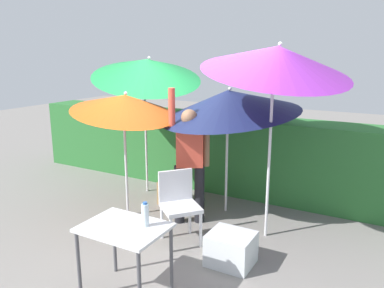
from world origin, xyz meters
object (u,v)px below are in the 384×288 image
object	(u,v)px
umbrella_yellow	(147,69)
chair_plastic	(179,202)
umbrella_navy	(277,59)
umbrella_orange	(125,104)
cooler_box	(231,249)
umbrella_rainbow	(229,102)
bottle_water	(145,215)
person_vendor	(189,158)
folding_table	(124,235)
crate_cardboard	(174,193)

from	to	relation	value
umbrella_yellow	chair_plastic	distance (m)	2.42
umbrella_navy	umbrella_orange	bearing A→B (deg)	-169.73
chair_plastic	cooler_box	size ratio (longest dim) A/B	1.80
umbrella_rainbow	bottle_water	size ratio (longest dim) A/B	8.47
person_vendor	umbrella_navy	bearing A→B (deg)	7.32
umbrella_orange	folding_table	size ratio (longest dim) A/B	2.40
umbrella_navy	chair_plastic	world-z (taller)	umbrella_navy
person_vendor	crate_cardboard	xyz separation A→B (m)	(-0.54, 0.45, -0.75)
chair_plastic	cooler_box	xyz separation A→B (m)	(0.80, -0.21, -0.33)
cooler_box	bottle_water	distance (m)	1.22
umbrella_orange	cooler_box	xyz separation A→B (m)	(1.84, -0.51, -1.45)
folding_table	bottle_water	size ratio (longest dim) A/B	3.33
umbrella_orange	cooler_box	size ratio (longest dim) A/B	3.87
folding_table	chair_plastic	bearing A→B (deg)	95.83
chair_plastic	folding_table	xyz separation A→B (m)	(0.12, -1.21, 0.13)
crate_cardboard	folding_table	distance (m)	2.38
cooler_box	bottle_water	bearing A→B (deg)	-119.22
chair_plastic	folding_table	bearing A→B (deg)	-84.17
chair_plastic	crate_cardboard	distance (m)	1.23
umbrella_rainbow	crate_cardboard	xyz separation A→B (m)	(-0.85, -0.14, -1.46)
umbrella_orange	umbrella_yellow	size ratio (longest dim) A/B	0.74
person_vendor	bottle_water	world-z (taller)	person_vendor
umbrella_yellow	cooler_box	xyz separation A→B (m)	(2.15, -1.47, -1.89)
umbrella_orange	bottle_water	xyz separation A→B (m)	(1.34, -1.41, -0.79)
umbrella_navy	cooler_box	world-z (taller)	umbrella_navy
crate_cardboard	bottle_water	size ratio (longest dim) A/B	1.78
chair_plastic	bottle_water	size ratio (longest dim) A/B	3.71
folding_table	crate_cardboard	bearing A→B (deg)	110.21
umbrella_yellow	crate_cardboard	bearing A→B (deg)	-23.80
umbrella_yellow	folding_table	distance (m)	3.22
umbrella_rainbow	umbrella_orange	size ratio (longest dim) A/B	1.06
person_vendor	folding_table	distance (m)	1.78
umbrella_navy	crate_cardboard	world-z (taller)	umbrella_navy
bottle_water	umbrella_rainbow	bearing A→B (deg)	93.48
umbrella_navy	cooler_box	bearing A→B (deg)	-99.76
umbrella_rainbow	cooler_box	size ratio (longest dim) A/B	4.10
folding_table	bottle_water	xyz separation A→B (m)	(0.17, 0.10, 0.20)
cooler_box	umbrella_yellow	bearing A→B (deg)	145.55
umbrella_yellow	folding_table	xyz separation A→B (m)	(1.47, -2.48, -1.43)
folding_table	umbrella_navy	bearing A→B (deg)	66.18
umbrella_yellow	person_vendor	world-z (taller)	umbrella_yellow
umbrella_rainbow	cooler_box	xyz separation A→B (m)	(0.64, -1.32, -1.46)
chair_plastic	crate_cardboard	bearing A→B (deg)	124.93
umbrella_navy	crate_cardboard	bearing A→B (deg)	169.30
person_vendor	cooler_box	bearing A→B (deg)	-37.59
umbrella_rainbow	crate_cardboard	size ratio (longest dim) A/B	4.77
umbrella_orange	crate_cardboard	distance (m)	1.64
umbrella_navy	chair_plastic	xyz separation A→B (m)	(-0.95, -0.67, -1.74)
umbrella_rainbow	umbrella_yellow	size ratio (longest dim) A/B	0.79
cooler_box	chair_plastic	bearing A→B (deg)	165.64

